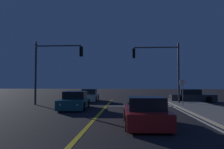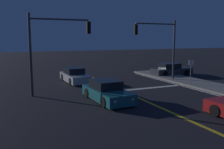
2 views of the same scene
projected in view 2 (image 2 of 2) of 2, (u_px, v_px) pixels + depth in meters
lane_line_center at (188, 120)px, 12.25m from camera, size 0.20×30.80×0.01m
stop_bar at (154, 88)px, 20.26m from camera, size 5.85×0.50×0.01m
car_far_approaching_silver at (75, 76)px, 22.90m from camera, size 2.00×4.53×1.34m
car_mid_block_charcoal at (171, 70)px, 27.15m from camera, size 4.66×1.82×1.34m
car_lead_oncoming_teal at (107, 92)px, 16.05m from camera, size 2.12×4.64×1.34m
traffic_signal_near_right at (160, 40)px, 22.62m from camera, size 4.46×0.28×5.80m
traffic_signal_far_left at (53, 41)px, 17.34m from camera, size 4.48×0.28×5.82m
street_sign_corner at (191, 68)px, 20.95m from camera, size 0.56×0.10×2.27m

